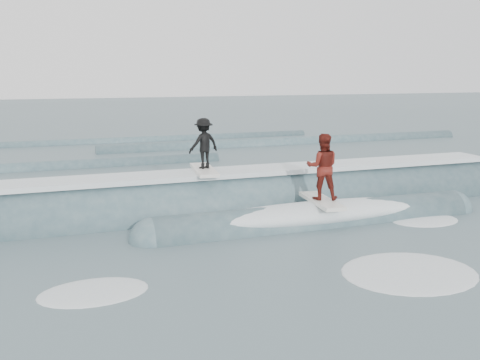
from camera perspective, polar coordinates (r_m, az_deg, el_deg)
name	(u,v)px	position (r m, az deg, el deg)	size (l,w,h in m)	color
ground	(302,265)	(11.57, 6.67, -9.01)	(160.00, 160.00, 0.00)	#3A5255
breaking_wave	(242,211)	(15.70, 0.20, -3.28)	(21.07, 3.92, 2.28)	#36515B
surfer_black	(204,147)	(15.35, -3.89, 3.55)	(1.05, 2.05, 1.54)	silver
surfer_red	(322,170)	(14.39, 8.77, 1.06)	(1.05, 2.04, 1.87)	silver
whitewater	(362,293)	(10.38, 12.88, -11.67)	(17.22, 8.78, 0.10)	white
far_swells	(164,151)	(28.19, -8.09, 3.08)	(38.81, 8.65, 0.80)	#36515B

